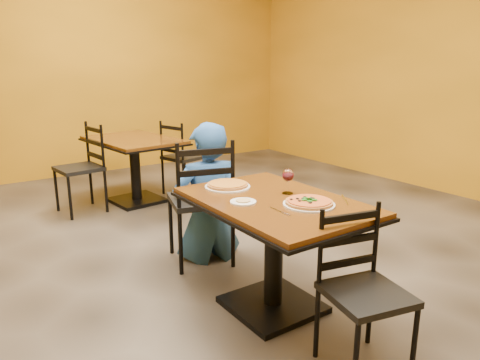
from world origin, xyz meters
TOP-DOWN VIEW (x-y plane):
  - floor at (0.00, 0.00)m, footprint 7.00×8.00m
  - wall_back at (0.00, 4.00)m, footprint 7.00×0.01m
  - table_main at (0.00, -0.50)m, footprint 0.83×1.23m
  - table_second at (0.16, 2.24)m, footprint 0.93×1.27m
  - chair_main_near at (0.01, -1.24)m, footprint 0.46×0.46m
  - chair_main_far at (-0.02, 0.42)m, footprint 0.57×0.57m
  - chair_second_left at (-0.47, 2.24)m, footprint 0.48×0.48m
  - chair_second_right at (0.79, 2.24)m, footprint 0.51×0.51m
  - diner at (0.07, 0.46)m, footprint 0.64×0.48m
  - plate_main at (0.09, -0.71)m, footprint 0.31×0.31m
  - pizza_main at (0.09, -0.71)m, footprint 0.28×0.28m
  - plate_far at (-0.09, -0.10)m, footprint 0.31×0.31m
  - pizza_far at (-0.09, -0.10)m, footprint 0.28×0.28m
  - side_plate at (-0.20, -0.44)m, footprint 0.16×0.16m
  - dip at (-0.20, -0.44)m, footprint 0.09×0.09m
  - wine_glass at (0.15, -0.44)m, footprint 0.08×0.08m
  - fork at (-0.13, -0.70)m, footprint 0.02×0.19m
  - knife at (0.35, -0.76)m, footprint 0.14×0.18m

SIDE VIEW (x-z plane):
  - floor at x=0.00m, z-range -0.01..0.01m
  - chair_main_near at x=0.01m, z-range 0.00..0.85m
  - chair_second_right at x=0.79m, z-range 0.00..0.91m
  - chair_second_left at x=-0.47m, z-range 0.00..0.95m
  - chair_main_far at x=-0.02m, z-range 0.00..1.02m
  - table_second at x=0.16m, z-range 0.18..0.93m
  - table_main at x=0.00m, z-range 0.18..0.93m
  - diner at x=0.07m, z-range 0.00..1.13m
  - fork at x=-0.13m, z-range 0.75..0.75m
  - knife at x=0.35m, z-range 0.75..0.75m
  - plate_main at x=0.09m, z-range 0.75..0.76m
  - plate_far at x=-0.09m, z-range 0.75..0.76m
  - side_plate at x=-0.20m, z-range 0.75..0.76m
  - dip at x=-0.20m, z-range 0.76..0.77m
  - pizza_main at x=0.09m, z-range 0.76..0.78m
  - pizza_far at x=-0.09m, z-range 0.76..0.78m
  - wine_glass at x=0.15m, z-range 0.75..0.93m
  - wall_back at x=0.00m, z-range 0.00..3.00m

